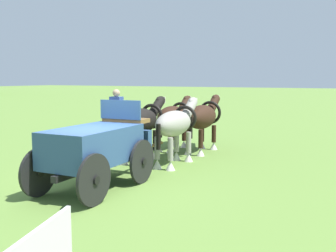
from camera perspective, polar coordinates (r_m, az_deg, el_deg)
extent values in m
plane|color=olive|center=(10.74, -10.66, -8.99)|extent=(220.00, 220.00, 0.00)
cube|color=#2D4C7A|center=(10.48, -10.80, -2.78)|extent=(2.82, 1.58, 0.93)
cube|color=brown|center=(11.74, -6.10, 0.85)|extent=(0.61, 1.35, 0.12)
cube|color=#2D4C7A|center=(12.16, -5.07, -1.89)|extent=(0.28, 1.19, 0.60)
cube|color=#2D4C7A|center=(11.46, -6.92, 2.37)|extent=(0.11, 1.34, 0.55)
cube|color=black|center=(10.59, -10.73, -5.80)|extent=(3.04, 0.27, 0.16)
cylinder|color=black|center=(11.95, -10.81, -4.34)|extent=(1.23, 0.12, 1.23)
cylinder|color=black|center=(11.95, -10.81, -4.34)|extent=(0.21, 0.19, 0.20)
cylinder|color=black|center=(11.04, -3.76, -5.17)|extent=(1.23, 0.12, 1.23)
cylinder|color=black|center=(11.04, -3.76, -5.17)|extent=(0.21, 0.19, 0.20)
cylinder|color=black|center=(10.30, -18.22, -6.39)|extent=(1.23, 0.12, 1.23)
cylinder|color=black|center=(10.30, -18.22, -6.39)|extent=(0.21, 0.19, 0.20)
cylinder|color=black|center=(9.24, -10.62, -7.69)|extent=(1.23, 0.12, 1.23)
cylinder|color=black|center=(9.24, -10.62, -7.69)|extent=(0.21, 0.19, 0.20)
cylinder|color=brown|center=(12.78, -3.55, -3.26)|extent=(2.60, 0.19, 0.10)
cube|color=#2D2D33|center=(12.00, -7.13, 1.64)|extent=(0.41, 0.33, 0.16)
cube|color=#334C99|center=(11.88, -7.46, 2.91)|extent=(0.25, 0.37, 0.55)
sphere|color=tan|center=(11.86, -7.49, 4.77)|extent=(0.22, 0.22, 0.22)
ellipsoid|color=black|center=(13.77, -4.09, 0.69)|extent=(1.95, 0.97, 0.90)
cylinder|color=black|center=(14.56, -3.59, -1.93)|extent=(0.18, 0.18, 0.73)
cone|color=silver|center=(14.65, -3.57, -3.95)|extent=(0.30, 0.30, 0.31)
cylinder|color=black|center=(14.33, -1.87, -2.07)|extent=(0.18, 0.18, 0.73)
cone|color=silver|center=(14.42, -1.86, -4.12)|extent=(0.30, 0.30, 0.31)
cylinder|color=black|center=(13.43, -6.40, -2.72)|extent=(0.18, 0.18, 0.73)
cone|color=silver|center=(13.52, -6.37, -4.90)|extent=(0.30, 0.30, 0.31)
cylinder|color=black|center=(13.17, -4.59, -2.89)|extent=(0.18, 0.18, 0.73)
cone|color=silver|center=(13.27, -4.56, -5.11)|extent=(0.30, 0.30, 0.31)
cylinder|color=black|center=(14.80, -1.72, 2.67)|extent=(0.96, 0.39, 0.81)
ellipsoid|color=black|center=(15.11, -1.07, 3.74)|extent=(0.61, 0.28, 0.32)
cube|color=silver|center=(15.36, -0.60, 3.80)|extent=(0.06, 0.10, 0.24)
torus|color=black|center=(14.50, -2.39, 1.42)|extent=(0.15, 0.93, 0.93)
cylinder|color=black|center=(12.95, -6.30, -1.08)|extent=(0.14, 0.14, 0.80)
ellipsoid|color=#9E998E|center=(13.17, 0.82, 0.36)|extent=(2.16, 0.93, 0.85)
cylinder|color=#9E998E|center=(14.04, 1.23, -2.24)|extent=(0.18, 0.18, 0.74)
cone|color=silver|center=(14.13, 1.23, -4.34)|extent=(0.30, 0.30, 0.32)
cylinder|color=#9E998E|center=(13.85, 3.00, -2.37)|extent=(0.18, 0.18, 0.74)
cone|color=silver|center=(13.95, 2.99, -4.50)|extent=(0.30, 0.30, 0.32)
cylinder|color=#9E998E|center=(12.72, -1.57, -3.21)|extent=(0.18, 0.18, 0.74)
cone|color=silver|center=(12.82, -1.56, -5.52)|extent=(0.30, 0.30, 0.32)
cylinder|color=#9E998E|center=(12.51, 0.34, -3.37)|extent=(0.18, 0.18, 0.74)
cone|color=silver|center=(12.62, 0.34, -5.72)|extent=(0.30, 0.30, 0.32)
cylinder|color=#9E998E|center=(14.34, 3.07, 2.45)|extent=(0.96, 0.39, 0.81)
ellipsoid|color=#9E998E|center=(14.66, 3.64, 3.55)|extent=(0.61, 0.28, 0.32)
cube|color=silver|center=(14.92, 4.05, 3.61)|extent=(0.06, 0.10, 0.24)
torus|color=black|center=(14.03, 2.48, 1.18)|extent=(0.15, 0.89, 0.89)
cylinder|color=black|center=(12.22, -1.40, -1.58)|extent=(0.14, 0.14, 0.80)
ellipsoid|color=#331E14|center=(16.07, 0.55, 1.30)|extent=(1.98, 0.98, 0.90)
cylinder|color=#331E14|center=(16.87, 0.78, -0.89)|extent=(0.18, 0.18, 0.67)
cone|color=silver|center=(16.94, 0.77, -2.49)|extent=(0.30, 0.30, 0.29)
cylinder|color=#331E14|center=(16.67, 2.33, -0.99)|extent=(0.18, 0.18, 0.67)
cone|color=silver|center=(16.74, 2.32, -2.61)|extent=(0.30, 0.30, 0.29)
cylinder|color=#331E14|center=(15.66, -1.35, -1.51)|extent=(0.18, 0.18, 0.67)
cone|color=silver|center=(15.73, -1.34, -3.23)|extent=(0.30, 0.30, 0.29)
cylinder|color=#331E14|center=(15.44, 0.30, -1.63)|extent=(0.18, 0.18, 0.67)
cone|color=silver|center=(15.52, 0.30, -3.37)|extent=(0.30, 0.30, 0.29)
cylinder|color=#331E14|center=(17.16, 2.34, 2.98)|extent=(0.96, 0.39, 0.81)
ellipsoid|color=#331E14|center=(17.49, 2.82, 3.90)|extent=(0.61, 0.28, 0.32)
cube|color=silver|center=(17.74, 3.18, 3.94)|extent=(0.06, 0.10, 0.24)
torus|color=black|center=(16.85, 1.83, 1.90)|extent=(0.15, 0.94, 0.93)
cylinder|color=black|center=(15.18, -1.11, -0.17)|extent=(0.14, 0.14, 0.80)
ellipsoid|color=#331E14|center=(15.55, 4.88, 1.31)|extent=(2.15, 1.01, 0.94)
cylinder|color=#331E14|center=(16.42, 4.95, -1.02)|extent=(0.18, 0.18, 0.70)
cone|color=silver|center=(16.50, 4.93, -2.75)|extent=(0.30, 0.30, 0.30)
cylinder|color=#331E14|center=(16.24, 6.64, -1.13)|extent=(0.18, 0.18, 0.70)
cone|color=silver|center=(16.32, 6.62, -2.88)|extent=(0.30, 0.30, 0.30)
cylinder|color=#331E14|center=(15.06, 2.93, -1.73)|extent=(0.18, 0.18, 0.70)
cone|color=silver|center=(15.14, 2.91, -3.61)|extent=(0.30, 0.30, 0.30)
cylinder|color=#331E14|center=(14.87, 4.75, -1.86)|extent=(0.18, 0.18, 0.70)
cone|color=silver|center=(14.95, 4.74, -3.76)|extent=(0.30, 0.30, 0.30)
cylinder|color=#331E14|center=(16.75, 6.52, 3.07)|extent=(0.96, 0.39, 0.81)
ellipsoid|color=#331E14|center=(17.09, 6.95, 4.01)|extent=(0.61, 0.28, 0.32)
cube|color=silver|center=(17.35, 7.25, 4.05)|extent=(0.06, 0.10, 0.24)
torus|color=black|center=(16.43, 6.08, 1.95)|extent=(0.16, 0.97, 0.96)
cylinder|color=black|center=(14.56, 3.30, -0.25)|extent=(0.14, 0.14, 0.80)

